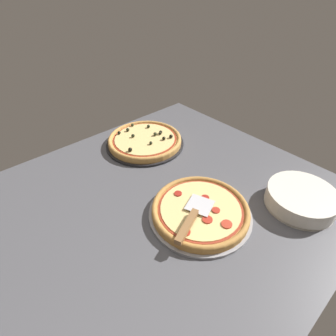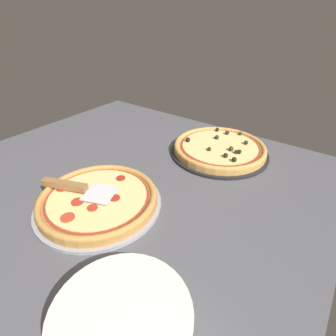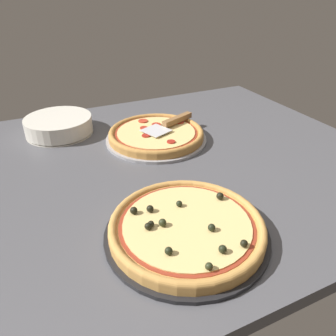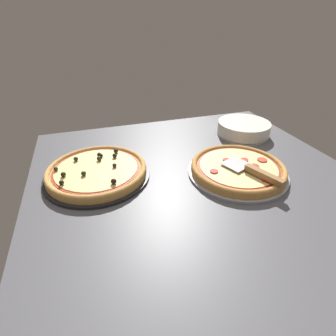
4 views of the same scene
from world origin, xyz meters
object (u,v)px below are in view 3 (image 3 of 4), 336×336
at_px(pizza_back, 187,226).
at_px(serving_spatula, 173,122).
at_px(plate_stack, 59,125).
at_px(pizza_front, 156,134).

relative_size(pizza_back, serving_spatula, 1.55).
relative_size(pizza_back, plate_stack, 1.45).
height_order(pizza_front, serving_spatula, serving_spatula).
bearing_deg(plate_stack, pizza_back, 103.44).
distance_m(pizza_back, plate_stack, 0.71).
distance_m(pizza_front, serving_spatula, 0.08).
bearing_deg(pizza_front, plate_stack, -34.44).
xyz_separation_m(pizza_back, serving_spatula, (-0.21, -0.51, 0.02)).
height_order(pizza_front, plate_stack, plate_stack).
xyz_separation_m(pizza_front, plate_stack, (0.30, -0.20, 0.01)).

